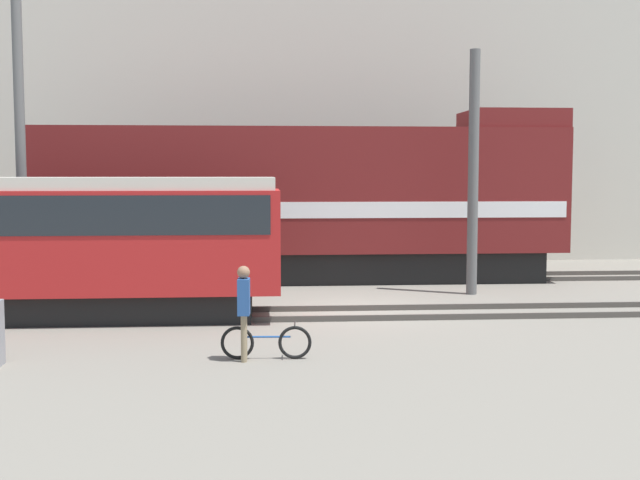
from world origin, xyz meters
The scene contains 10 objects.
ground_plane centered at (0.00, 0.00, 0.00)m, with size 120.00×120.00×0.00m, color slate.
track_near centered at (0.00, -0.80, 0.07)m, with size 60.00×1.50×0.14m.
track_far centered at (0.00, 5.76, 0.07)m, with size 60.00×1.51×0.14m.
building_backdrop centered at (0.00, 14.29, 7.46)m, with size 33.64×6.00×14.92m.
freight_locomotive centered at (-1.01, 5.76, 2.60)m, with size 16.88×3.04×5.54m.
streetcar centered at (-7.70, -0.80, 1.95)m, with size 11.38×2.54×3.42m.
bicycle centered at (-2.37, -5.26, 0.32)m, with size 1.72×0.44×0.69m.
person centered at (-2.78, -5.39, 1.10)m, with size 0.24×0.37×1.80m.
utility_pole_left centered at (-9.04, 2.48, 4.40)m, with size 0.28×0.28×8.80m.
utility_pole_center centered at (3.65, 2.48, 3.51)m, with size 0.30×0.30×7.02m.
Camera 1 is at (-2.46, -20.23, 3.52)m, focal length 45.00 mm.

